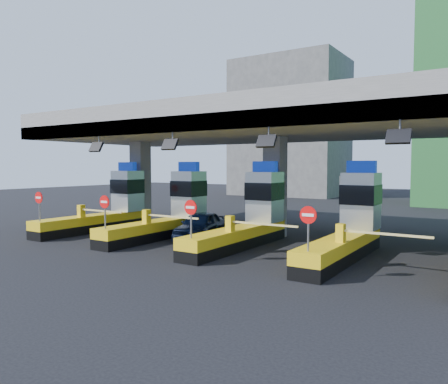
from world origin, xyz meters
The scene contains 8 objects.
ground centered at (0.00, 0.00, 0.00)m, with size 120.00×120.00×0.00m, color black.
toll_canopy centered at (0.00, 2.87, 6.13)m, with size 28.00×12.09×7.00m.
toll_lane_far_left centered at (-10.00, 0.28, 1.40)m, with size 4.43×8.00×4.16m.
toll_lane_left centered at (-5.00, 0.28, 1.40)m, with size 4.43×8.00×4.16m.
toll_lane_center centered at (0.00, 0.28, 1.40)m, with size 4.43×8.00×4.16m.
toll_lane_right centered at (5.00, 0.28, 1.40)m, with size 4.43×8.00×4.16m.
bg_building_concrete centered at (-14.00, 36.00, 9.00)m, with size 14.00×10.00×18.00m, color #4C4C49.
van centered at (-3.04, 0.21, 0.73)m, with size 1.73×4.30×1.47m, color black.
Camera 1 is at (10.58, -18.54, 3.91)m, focal length 35.00 mm.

